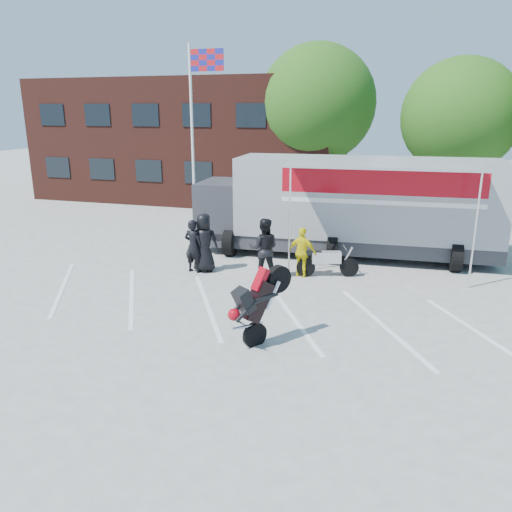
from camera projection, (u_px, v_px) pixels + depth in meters
The scene contains 13 objects.
ground at pixel (274, 328), 12.47m from camera, with size 100.00×100.00×0.00m, color #ADADA7.
parking_bay_lines at pixel (283, 313), 13.38m from camera, with size 18.00×5.00×0.01m, color white.
office_building at pixel (194, 140), 30.81m from camera, with size 18.00×8.00×7.00m, color #4E2019.
flagpole at pixel (197, 115), 21.98m from camera, with size 1.61×0.12×8.00m.
tree_left at pixel (317, 104), 26.15m from camera, with size 6.12×6.12×8.64m.
tree_mid at pixel (460, 117), 23.45m from camera, with size 5.44×5.44×7.68m.
transporter_truck at pixel (349, 255), 18.77m from camera, with size 11.34×5.46×3.61m, color gray, non-canonical shape.
parked_motorcycle at pixel (327, 276), 16.39m from camera, with size 0.69×2.08×1.09m, color silver, non-canonical shape.
stunt_bike_rider at pixel (275, 338), 11.96m from camera, with size 0.81×1.71×2.01m, color black, non-canonical shape.
spectator_leather_a at pixel (204, 243), 16.65m from camera, with size 0.97×0.63×1.98m, color black.
spectator_leather_b at pixel (193, 246), 16.61m from camera, with size 0.65×0.43×1.79m, color black.
spectator_leather_c at pixel (264, 249), 15.93m from camera, with size 0.96×0.75×1.98m, color black.
spectator_hivis at pixel (302, 252), 16.17m from camera, with size 0.96×0.40×1.63m, color yellow.
Camera 1 is at (2.92, -11.09, 5.24)m, focal length 35.00 mm.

